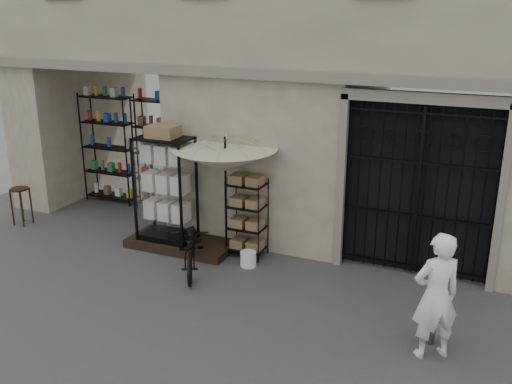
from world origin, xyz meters
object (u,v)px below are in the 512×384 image
at_px(bicycle, 193,270).
at_px(wooden_stool, 21,205).
at_px(market_umbrella, 225,154).
at_px(white_bucket, 248,259).
at_px(wire_rack, 247,219).
at_px(steel_bollard, 431,317).
at_px(display_cabinet, 166,194).
at_px(shopkeeper, 430,355).

bearing_deg(bicycle, wooden_stool, 146.04).
xyz_separation_m(bicycle, wooden_stool, (-4.33, 0.53, 0.41)).
bearing_deg(market_umbrella, white_bucket, -29.74).
bearing_deg(market_umbrella, wooden_stool, -175.79).
bearing_deg(wire_rack, steel_bollard, -15.22).
distance_m(display_cabinet, white_bucket, 1.98).
distance_m(white_bucket, steel_bollard, 3.44).
relative_size(wire_rack, shopkeeper, 0.84).
distance_m(wire_rack, white_bucket, 0.73).
relative_size(display_cabinet, market_umbrella, 0.80).
distance_m(bicycle, shopkeeper, 4.20).
xyz_separation_m(wire_rack, bicycle, (-0.61, -0.94, -0.71)).
distance_m(market_umbrella, shopkeeper, 4.67).
bearing_deg(wooden_stool, steel_bollard, -8.23).
bearing_deg(market_umbrella, steel_bollard, -22.12).
distance_m(market_umbrella, bicycle, 2.09).
height_order(wire_rack, bicycle, wire_rack).
distance_m(bicycle, steel_bollard, 4.10).
height_order(market_umbrella, white_bucket, market_umbrella).
relative_size(wire_rack, white_bucket, 5.20).
xyz_separation_m(white_bucket, shopkeeper, (3.27, -1.51, -0.13)).
xyz_separation_m(display_cabinet, white_bucket, (1.76, -0.21, -0.89)).
xyz_separation_m(steel_bollard, shopkeeper, (0.05, -0.30, -0.39)).
height_order(white_bucket, wooden_stool, wooden_stool).
height_order(display_cabinet, steel_bollard, display_cabinet).
bearing_deg(white_bucket, steel_bollard, -20.63).
distance_m(display_cabinet, shopkeeper, 5.41).
bearing_deg(steel_bollard, wire_rack, 154.73).
xyz_separation_m(white_bucket, steel_bollard, (3.22, -1.21, 0.25)).
bearing_deg(white_bucket, shopkeeper, -24.77).
relative_size(display_cabinet, shopkeeper, 1.23).
distance_m(display_cabinet, wire_rack, 1.60).
xyz_separation_m(display_cabinet, steel_bollard, (4.97, -1.42, -0.64)).
relative_size(display_cabinet, wire_rack, 1.46).
bearing_deg(bicycle, steel_bollard, -36.54).
relative_size(steel_bollard, shopkeeper, 0.45).
bearing_deg(shopkeeper, wooden_stool, -43.68).
distance_m(wire_rack, wooden_stool, 4.96).
bearing_deg(shopkeeper, market_umbrella, -59.08).
bearing_deg(wire_rack, bicycle, -113.14).
height_order(wire_rack, wooden_stool, wire_rack).
bearing_deg(display_cabinet, wire_rack, 9.30).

